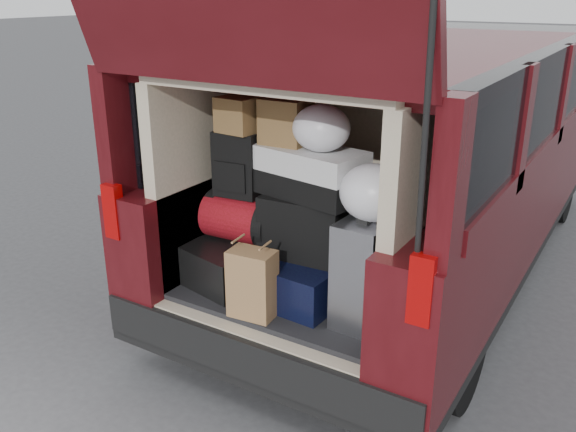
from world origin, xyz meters
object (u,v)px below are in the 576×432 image
at_px(navy_hardshell, 307,278).
at_px(silver_roller, 367,271).
at_px(kraft_bag, 252,284).
at_px(twotone_duffel, 310,172).
at_px(black_hardshell, 238,260).
at_px(backpack, 238,164).
at_px(red_duffel, 242,218).
at_px(black_soft_case, 306,226).

distance_m(navy_hardshell, silver_roller, 0.41).
bearing_deg(kraft_bag, twotone_duffel, 68.57).
height_order(black_hardshell, backpack, backpack).
relative_size(navy_hardshell, kraft_bag, 1.46).
height_order(navy_hardshell, twotone_duffel, twotone_duffel).
bearing_deg(twotone_duffel, red_duffel, -163.21).
xyz_separation_m(black_soft_case, backpack, (-0.42, -0.03, 0.29)).
xyz_separation_m(red_duffel, twotone_duffel, (0.41, 0.05, 0.32)).
height_order(silver_roller, backpack, backpack).
distance_m(silver_roller, black_soft_case, 0.44).
height_order(kraft_bag, twotone_duffel, twotone_duffel).
relative_size(black_hardshell, red_duffel, 1.38).
relative_size(black_hardshell, navy_hardshell, 1.10).
distance_m(kraft_bag, black_soft_case, 0.43).
xyz_separation_m(kraft_bag, black_soft_case, (0.10, 0.36, 0.21)).
distance_m(navy_hardshell, backpack, 0.73).
xyz_separation_m(black_hardshell, black_soft_case, (0.43, 0.05, 0.28)).
relative_size(red_duffel, black_soft_case, 0.91).
relative_size(navy_hardshell, red_duffel, 1.26).
xyz_separation_m(black_soft_case, twotone_duffel, (0.01, 0.03, 0.29)).
bearing_deg(black_hardshell, twotone_duffel, 21.92).
relative_size(black_soft_case, twotone_duffel, 0.80).
bearing_deg(silver_roller, navy_hardshell, 173.94).
height_order(black_soft_case, twotone_duffel, twotone_duffel).
height_order(silver_roller, kraft_bag, silver_roller).
bearing_deg(black_soft_case, silver_roller, -17.31).
xyz_separation_m(black_hardshell, backpack, (0.01, 0.02, 0.57)).
relative_size(black_soft_case, backpack, 1.27).
height_order(navy_hardshell, kraft_bag, kraft_bag).
relative_size(navy_hardshell, black_soft_case, 1.14).
bearing_deg(kraft_bag, black_soft_case, 68.30).
relative_size(kraft_bag, red_duffel, 0.86).
height_order(navy_hardshell, silver_roller, silver_roller).
bearing_deg(navy_hardshell, red_duffel, -179.27).
xyz_separation_m(navy_hardshell, backpack, (-0.45, 0.02, 0.57)).
relative_size(navy_hardshell, silver_roller, 0.96).
bearing_deg(red_duffel, silver_roller, -8.30).
bearing_deg(red_duffel, twotone_duffel, 4.09).
bearing_deg(backpack, silver_roller, -11.13).
xyz_separation_m(navy_hardshell, red_duffel, (-0.44, 0.02, 0.25)).
height_order(black_hardshell, navy_hardshell, black_hardshell).
bearing_deg(red_duffel, navy_hardshell, -5.47).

